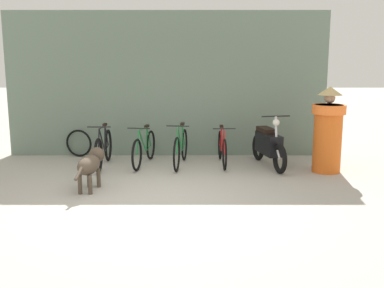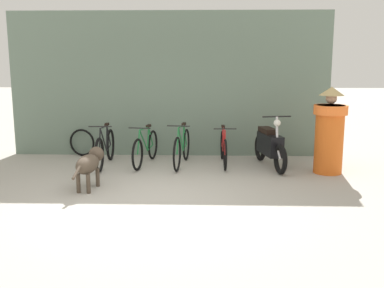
{
  "view_description": "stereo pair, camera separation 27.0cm",
  "coord_description": "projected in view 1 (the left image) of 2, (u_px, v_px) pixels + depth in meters",
  "views": [
    {
      "loc": [
        0.58,
        -6.83,
        2.17
      ],
      "look_at": [
        0.59,
        1.33,
        0.65
      ],
      "focal_mm": 42.0,
      "sensor_mm": 36.0,
      "label": 1
    },
    {
      "loc": [
        0.85,
        -6.83,
        2.17
      ],
      "look_at": [
        0.59,
        1.33,
        0.65
      ],
      "focal_mm": 42.0,
      "sensor_mm": 36.0,
      "label": 2
    }
  ],
  "objects": [
    {
      "name": "bicycle_2",
      "position": [
        180.0,
        148.0,
        9.37
      ],
      "size": [
        0.46,
        1.75,
        0.9
      ],
      "rotation": [
        0.0,
        0.0,
        -1.7
      ],
      "color": "black",
      "rests_on": "ground"
    },
    {
      "name": "ground_plane",
      "position": [
        155.0,
        200.0,
        7.11
      ],
      "size": [
        60.0,
        60.0,
        0.0
      ],
      "primitive_type": "plane",
      "color": "#ADA89E"
    },
    {
      "name": "spare_tire_left",
      "position": [
        78.0,
        143.0,
        10.24
      ],
      "size": [
        0.62,
        0.19,
        0.63
      ],
      "rotation": [
        0.0,
        0.0,
        -0.22
      ],
      "color": "black",
      "rests_on": "ground"
    },
    {
      "name": "motorcycle",
      "position": [
        268.0,
        145.0,
        9.27
      ],
      "size": [
        0.58,
        1.81,
        1.11
      ],
      "rotation": [
        0.0,
        0.0,
        -1.37
      ],
      "color": "black",
      "rests_on": "ground"
    },
    {
      "name": "shop_wall_back",
      "position": [
        166.0,
        85.0,
        10.24
      ],
      "size": [
        7.26,
        0.2,
        3.26
      ],
      "color": "slate",
      "rests_on": "ground"
    },
    {
      "name": "bicycle_0",
      "position": [
        103.0,
        149.0,
        9.29
      ],
      "size": [
        0.46,
        1.79,
        0.9
      ],
      "rotation": [
        0.0,
        0.0,
        -1.56
      ],
      "color": "black",
      "rests_on": "ground"
    },
    {
      "name": "bicycle_3",
      "position": [
        222.0,
        148.0,
        9.48
      ],
      "size": [
        0.46,
        1.69,
        0.83
      ],
      "rotation": [
        0.0,
        0.0,
        -1.55
      ],
      "color": "black",
      "rests_on": "ground"
    },
    {
      "name": "person_in_robes",
      "position": [
        327.0,
        130.0,
        8.76
      ],
      "size": [
        0.9,
        0.9,
        1.68
      ],
      "rotation": [
        0.0,
        0.0,
        3.85
      ],
      "color": "orange",
      "rests_on": "ground"
    },
    {
      "name": "bicycle_1",
      "position": [
        144.0,
        149.0,
        9.43
      ],
      "size": [
        0.46,
        1.72,
        0.85
      ],
      "rotation": [
        0.0,
        0.0,
        -1.74
      ],
      "color": "black",
      "rests_on": "ground"
    },
    {
      "name": "stray_dog",
      "position": [
        90.0,
        164.0,
        7.62
      ],
      "size": [
        0.4,
        1.24,
        0.67
      ],
      "rotation": [
        0.0,
        0.0,
        1.45
      ],
      "color": "#4C3F33",
      "rests_on": "ground"
    }
  ]
}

